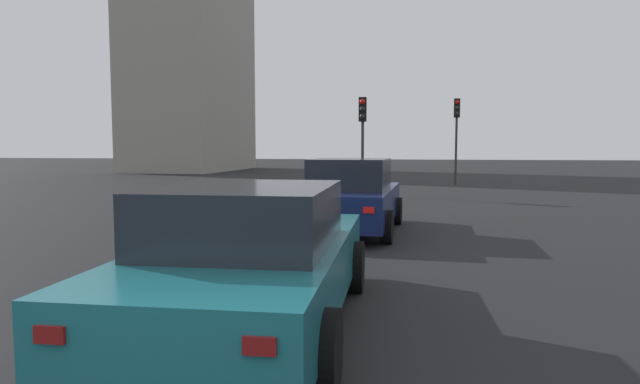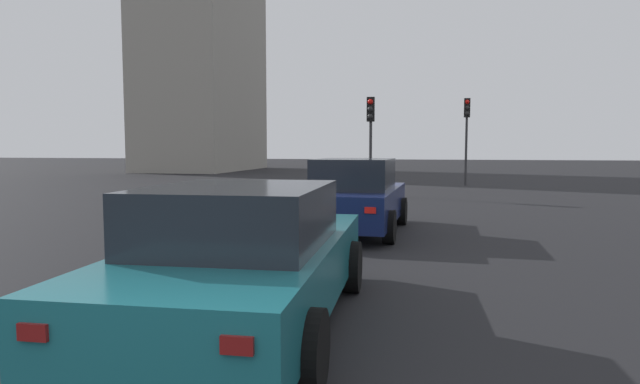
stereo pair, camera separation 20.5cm
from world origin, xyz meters
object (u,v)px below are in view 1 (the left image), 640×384
Objects in this scene: car_navy_lead at (352,197)px; traffic_light_near_right at (457,123)px; car_teal_second at (252,258)px; traffic_light_near_left at (362,125)px.

car_navy_lead is 1.03× the size of traffic_light_near_right.
car_teal_second is 21.96m from traffic_light_near_right.
traffic_light_near_left is at bearing -30.23° from traffic_light_near_right.
car_navy_lead is at bearing 4.19° from traffic_light_near_left.
car_navy_lead is at bearing -4.28° from car_teal_second.
car_navy_lead reaches higher than car_teal_second.
car_navy_lead is 8.95m from traffic_light_near_left.
car_teal_second is 1.13× the size of traffic_light_near_right.
traffic_light_near_right is (21.56, -3.51, 2.27)m from car_teal_second.
traffic_light_near_left is (8.72, 0.63, 1.90)m from car_navy_lead.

